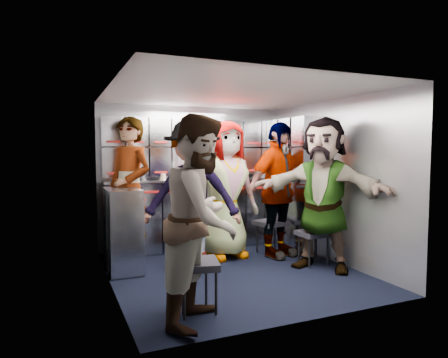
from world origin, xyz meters
name	(u,v)px	position (x,y,z in m)	size (l,w,h in m)	color
floor	(233,272)	(0.00, 0.00, 0.00)	(3.00, 3.00, 0.00)	black
wall_back	(193,176)	(0.00, 1.50, 1.05)	(2.80, 0.04, 2.10)	#9499A2
wall_left	(110,188)	(-1.40, 0.00, 1.05)	(0.04, 3.00, 2.10)	#9499A2
wall_right	(331,181)	(1.40, 0.00, 1.05)	(0.04, 3.00, 2.10)	#9499A2
ceiling	(233,93)	(0.00, 0.00, 2.10)	(2.80, 3.00, 0.02)	silver
cart_bank_back	(197,215)	(0.00, 1.29, 0.49)	(2.68, 0.38, 0.99)	#A3A9B4
cart_bank_left	(123,230)	(-1.19, 0.56, 0.49)	(0.38, 0.76, 0.99)	#A3A9B4
counter	(197,180)	(0.00, 1.29, 1.01)	(2.68, 0.42, 0.03)	#AFB1B6
locker_bank_back	(196,147)	(0.00, 1.35, 1.49)	(2.68, 0.28, 0.82)	#A3A9B4
locker_bank_right	(292,147)	(1.25, 0.70, 1.49)	(0.28, 1.00, 0.82)	#A3A9B4
right_cabinet	(295,216)	(1.25, 0.60, 0.50)	(0.28, 1.20, 1.00)	#A3A9B4
coffee_niche	(206,149)	(0.18, 1.41, 1.47)	(0.46, 0.16, 0.84)	black
red_latch_strip	(202,190)	(0.00, 1.09, 0.88)	(2.60, 0.02, 0.03)	#A91A19
jump_seat_near_left	(196,267)	(-0.80, -0.96, 0.41)	(0.47, 0.45, 0.47)	black
jump_seat_mid_left	(188,234)	(-0.42, 0.44, 0.40)	(0.41, 0.39, 0.45)	black
jump_seat_center	(221,227)	(0.19, 0.83, 0.38)	(0.39, 0.38, 0.44)	black
jump_seat_mid_right	(270,224)	(0.84, 0.58, 0.41)	(0.46, 0.45, 0.46)	black
jump_seat_near_right	(313,235)	(1.05, -0.13, 0.38)	(0.37, 0.35, 0.43)	black
attendant_standing	(130,190)	(-1.05, 0.88, 0.94)	(0.68, 0.45, 1.87)	black
attendant_arc_a	(202,219)	(-0.80, -1.14, 0.87)	(0.84, 0.66, 1.74)	black
attendant_arc_b	(192,196)	(-0.42, 0.26, 0.90)	(1.17, 0.67, 1.81)	black
attendant_arc_c	(226,190)	(0.19, 0.65, 0.92)	(0.90, 0.58, 1.84)	black
attendant_arc_d	(277,190)	(0.84, 0.40, 0.91)	(1.07, 0.45, 1.83)	black
attendant_arc_e	(323,193)	(1.05, -0.31, 0.93)	(1.72, 0.55, 1.85)	black
bottle_left	(144,172)	(-0.80, 1.24, 1.15)	(0.06, 0.06, 0.23)	white
bottle_mid	(173,170)	(-0.37, 1.24, 1.16)	(0.07, 0.07, 0.27)	white
bottle_right	(263,169)	(1.07, 1.24, 1.16)	(0.07, 0.07, 0.26)	white
cup_left	(163,176)	(-0.53, 1.23, 1.08)	(0.08, 0.08, 0.10)	#C6B18B
cup_right	(273,174)	(1.25, 1.23, 1.08)	(0.08, 0.08, 0.09)	#C6B18B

